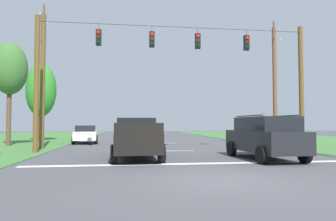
{
  "coord_description": "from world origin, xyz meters",
  "views": [
    {
      "loc": [
        -2.76,
        -8.76,
        1.66
      ],
      "look_at": [
        -0.13,
        11.3,
        2.55
      ],
      "focal_mm": 32.44,
      "sensor_mm": 36.0,
      "label": 1
    }
  ],
  "objects_px": {
    "utility_pole_near_left": "(43,78)",
    "tree_roadside_far_right": "(10,69)",
    "utility_pole_mid_right": "(275,83)",
    "pickup_truck": "(136,138)",
    "tree_roadside_right": "(41,90)",
    "overhead_signal_span": "(176,77)",
    "distant_car_crossing_white": "(86,134)",
    "suv_black": "(265,137)"
  },
  "relations": [
    {
      "from": "utility_pole_near_left",
      "to": "tree_roadside_right",
      "type": "bearing_deg",
      "value": 105.78
    },
    {
      "from": "utility_pole_mid_right",
      "to": "tree_roadside_right",
      "type": "bearing_deg",
      "value": 156.48
    },
    {
      "from": "utility_pole_near_left",
      "to": "tree_roadside_far_right",
      "type": "height_order",
      "value": "utility_pole_near_left"
    },
    {
      "from": "distant_car_crossing_white",
      "to": "utility_pole_near_left",
      "type": "distance_m",
      "value": 7.17
    },
    {
      "from": "overhead_signal_span",
      "to": "utility_pole_near_left",
      "type": "bearing_deg",
      "value": 161.9
    },
    {
      "from": "pickup_truck",
      "to": "tree_roadside_far_right",
      "type": "xyz_separation_m",
      "value": [
        -9.28,
        9.28,
        4.79
      ]
    },
    {
      "from": "utility_pole_mid_right",
      "to": "utility_pole_near_left",
      "type": "bearing_deg",
      "value": -177.04
    },
    {
      "from": "utility_pole_mid_right",
      "to": "pickup_truck",
      "type": "bearing_deg",
      "value": -146.61
    },
    {
      "from": "overhead_signal_span",
      "to": "tree_roadside_far_right",
      "type": "bearing_deg",
      "value": 153.56
    },
    {
      "from": "overhead_signal_span",
      "to": "utility_pole_near_left",
      "type": "distance_m",
      "value": 9.03
    },
    {
      "from": "pickup_truck",
      "to": "utility_pole_mid_right",
      "type": "xyz_separation_m",
      "value": [
        10.76,
        7.1,
        3.81
      ]
    },
    {
      "from": "distant_car_crossing_white",
      "to": "overhead_signal_span",
      "type": "bearing_deg",
      "value": -52.28
    },
    {
      "from": "pickup_truck",
      "to": "tree_roadside_right",
      "type": "distance_m",
      "value": 18.28
    },
    {
      "from": "overhead_signal_span",
      "to": "pickup_truck",
      "type": "bearing_deg",
      "value": -126.27
    },
    {
      "from": "overhead_signal_span",
      "to": "tree_roadside_far_right",
      "type": "distance_m",
      "value": 13.23
    },
    {
      "from": "suv_black",
      "to": "utility_pole_near_left",
      "type": "height_order",
      "value": "utility_pole_near_left"
    },
    {
      "from": "overhead_signal_span",
      "to": "tree_roadside_right",
      "type": "height_order",
      "value": "overhead_signal_span"
    },
    {
      "from": "distant_car_crossing_white",
      "to": "pickup_truck",
      "type": "bearing_deg",
      "value": -71.33
    },
    {
      "from": "overhead_signal_span",
      "to": "utility_pole_near_left",
      "type": "relative_size",
      "value": 1.72
    },
    {
      "from": "tree_roadside_far_right",
      "to": "utility_pole_mid_right",
      "type": "bearing_deg",
      "value": -6.23
    },
    {
      "from": "overhead_signal_span",
      "to": "suv_black",
      "type": "xyz_separation_m",
      "value": [
        3.46,
        -4.66,
        -3.45
      ]
    },
    {
      "from": "pickup_truck",
      "to": "utility_pole_mid_right",
      "type": "distance_m",
      "value": 13.45
    },
    {
      "from": "overhead_signal_span",
      "to": "suv_black",
      "type": "bearing_deg",
      "value": -53.44
    },
    {
      "from": "overhead_signal_span",
      "to": "utility_pole_near_left",
      "type": "height_order",
      "value": "utility_pole_near_left"
    },
    {
      "from": "suv_black",
      "to": "utility_pole_near_left",
      "type": "xyz_separation_m",
      "value": [
        -12.04,
        7.47,
        3.68
      ]
    },
    {
      "from": "utility_pole_near_left",
      "to": "overhead_signal_span",
      "type": "bearing_deg",
      "value": -18.1
    },
    {
      "from": "distant_car_crossing_white",
      "to": "tree_roadside_far_right",
      "type": "height_order",
      "value": "tree_roadside_far_right"
    },
    {
      "from": "suv_black",
      "to": "tree_roadside_far_right",
      "type": "relative_size",
      "value": 0.63
    },
    {
      "from": "utility_pole_mid_right",
      "to": "utility_pole_near_left",
      "type": "relative_size",
      "value": 0.99
    },
    {
      "from": "utility_pole_near_left",
      "to": "distant_car_crossing_white",
      "type": "bearing_deg",
      "value": 69.7
    },
    {
      "from": "utility_pole_mid_right",
      "to": "tree_roadside_right",
      "type": "xyz_separation_m",
      "value": [
        -19.48,
        8.48,
        0.12
      ]
    },
    {
      "from": "tree_roadside_right",
      "to": "distant_car_crossing_white",
      "type": "bearing_deg",
      "value": -38.39
    },
    {
      "from": "suv_black",
      "to": "tree_roadside_right",
      "type": "height_order",
      "value": "tree_roadside_right"
    },
    {
      "from": "distant_car_crossing_white",
      "to": "tree_roadside_right",
      "type": "relative_size",
      "value": 0.59
    },
    {
      "from": "overhead_signal_span",
      "to": "suv_black",
      "type": "distance_m",
      "value": 6.75
    },
    {
      "from": "tree_roadside_far_right",
      "to": "pickup_truck",
      "type": "bearing_deg",
      "value": -45.01
    },
    {
      "from": "suv_black",
      "to": "utility_pole_mid_right",
      "type": "relative_size",
      "value": 0.51
    },
    {
      "from": "overhead_signal_span",
      "to": "distant_car_crossing_white",
      "type": "height_order",
      "value": "overhead_signal_span"
    },
    {
      "from": "pickup_truck",
      "to": "suv_black",
      "type": "bearing_deg",
      "value": -11.78
    },
    {
      "from": "utility_pole_near_left",
      "to": "tree_roadside_far_right",
      "type": "xyz_separation_m",
      "value": [
        -3.21,
        3.06,
        1.02
      ]
    },
    {
      "from": "tree_roadside_far_right",
      "to": "suv_black",
      "type": "bearing_deg",
      "value": -34.62
    },
    {
      "from": "overhead_signal_span",
      "to": "suv_black",
      "type": "relative_size",
      "value": 3.4
    }
  ]
}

